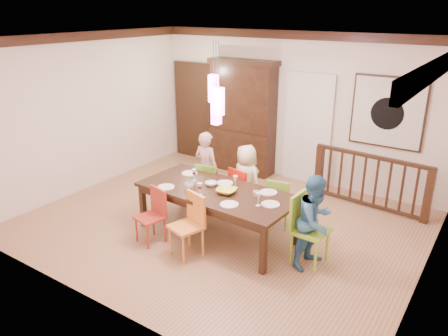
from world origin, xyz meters
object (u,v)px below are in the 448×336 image
Objects in this scene: dining_table at (217,194)px; person_end_right at (315,221)px; china_hutch at (243,117)px; balustrade at (370,180)px; person_far_left at (207,169)px; person_far_mid at (246,180)px; chair_far_left at (210,182)px; chair_end_right at (311,225)px.

person_end_right reaches higher than dining_table.
china_hutch reaches higher than person_end_right.
china_hutch is 1.14× the size of balustrade.
china_hutch is 1.93m from person_far_left.
china_hutch is 2.19m from person_far_mid.
chair_far_left is 0.64× the size of person_far_left.
china_hutch is 3.80m from person_end_right.
balustrade is (2.80, -0.35, -0.67)m from china_hutch.
dining_table is 1.55m from person_end_right.
person_end_right reaches higher than balustrade.
person_far_mid is at bearing -172.75° from person_far_left.
person_far_left is (-0.80, 0.83, -0.01)m from dining_table.
dining_table is 1.15m from person_far_left.
dining_table is 1.85× the size of person_far_left.
person_far_mid is (1.16, -1.77, -0.56)m from china_hutch.
person_far_left reaches higher than chair_far_left.
dining_table is 1.05× the size of china_hutch.
dining_table is 2.50× the size of chair_end_right.
person_far_mid is (-1.51, 0.81, 0.04)m from chair_end_right.
dining_table is 1.49m from chair_end_right.
dining_table is at bearing 95.80° from chair_end_right.
chair_end_right is 0.42× the size of china_hutch.
person_far_left is at bearing -78.00° from china_hutch.
person_far_left is (0.39, -1.82, -0.51)m from china_hutch.
china_hutch is (-0.55, 1.95, 0.68)m from chair_far_left.
china_hutch is (-2.67, 2.58, 0.61)m from chair_end_right.
chair_end_right is (2.12, -0.63, 0.08)m from chair_far_left.
chair_end_right is at bearing 87.03° from person_end_right.
balustrade is at bearing -145.09° from person_far_left.
person_far_left reaches higher than chair_end_right.
person_far_left is at bearing 74.62° from chair_end_right.
china_hutch reaches higher than balustrade.
chair_far_left is at bearing 145.98° from person_far_left.
dining_table is at bearing -65.93° from china_hutch.
chair_end_right is 0.48× the size of balustrade.
person_far_mid reaches higher than chair_end_right.
china_hutch is at bearing -44.98° from person_far_mid.
chair_far_left is 2.14m from china_hutch.
balustrade is 2.18m from person_far_mid.
china_hutch is 1.92× the size of person_far_mid.
dining_table is 2.94m from china_hutch.
chair_end_right is 0.81× the size of person_far_mid.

